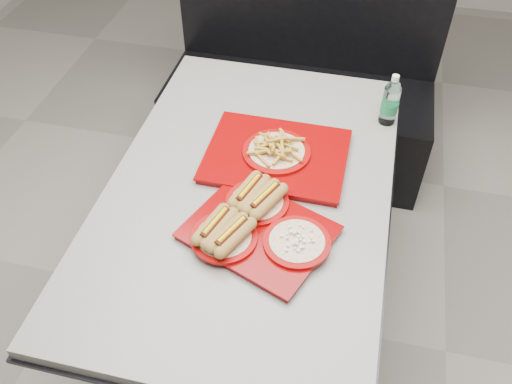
% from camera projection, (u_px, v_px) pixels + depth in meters
% --- Properties ---
extents(ground, '(6.00, 6.00, 0.00)m').
position_uv_depth(ground, '(251.00, 312.00, 2.28)').
color(ground, gray).
rests_on(ground, ground).
extents(diner_table, '(0.92, 1.42, 0.75)m').
position_uv_depth(diner_table, '(249.00, 220.00, 1.86)').
color(diner_table, black).
rests_on(diner_table, ground).
extents(booth_bench, '(1.30, 0.57, 1.35)m').
position_uv_depth(booth_bench, '(301.00, 86.00, 2.74)').
color(booth_bench, black).
rests_on(booth_bench, ground).
extents(tray_near, '(0.49, 0.44, 0.09)m').
position_uv_depth(tray_near, '(255.00, 225.00, 1.59)').
color(tray_near, '#7C0304').
rests_on(tray_near, diner_table).
extents(tray_far, '(0.47, 0.37, 0.09)m').
position_uv_depth(tray_far, '(276.00, 153.00, 1.82)').
color(tray_far, '#7C0304').
rests_on(tray_far, diner_table).
extents(water_bottle, '(0.06, 0.06, 0.20)m').
position_uv_depth(water_bottle, '(390.00, 102.00, 1.92)').
color(water_bottle, silver).
rests_on(water_bottle, diner_table).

